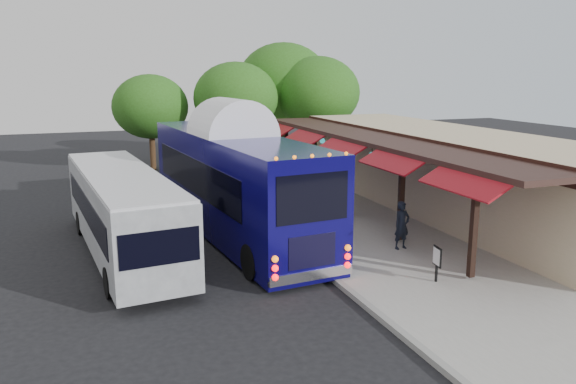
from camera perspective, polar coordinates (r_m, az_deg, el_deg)
name	(u,v)px	position (r m, az deg, el deg)	size (l,w,h in m)	color
ground	(303,257)	(19.25, 1.49, -6.62)	(90.00, 90.00, 0.00)	black
sidewalk	(375,215)	(24.77, 8.85, -2.28)	(10.00, 40.00, 0.15)	#9E9B93
curb	(267,225)	(22.84, -2.10, -3.38)	(0.20, 40.00, 0.16)	gray
station_shelter	(443,170)	(26.19, 15.48, 2.18)	(8.15, 20.00, 3.60)	#C1B086
coach_bus	(233,177)	(21.53, -5.58, 1.49)	(3.95, 13.14, 4.14)	#0C0752
city_bus	(122,209)	(19.93, -16.48, -1.70)	(3.43, 10.91, 2.88)	gray
ped_a	(402,225)	(19.80, 11.49, -3.33)	(0.61, 0.40, 1.68)	black
ped_b	(329,209)	(21.59, 4.16, -1.75)	(0.84, 0.65, 1.73)	black
ped_c	(304,215)	(20.64, 1.60, -2.32)	(1.03, 0.43, 1.76)	black
ped_d	(268,159)	(32.94, -2.00, 3.35)	(1.28, 0.73, 1.98)	black
sign_board	(437,258)	(17.01, 14.91, -6.52)	(0.12, 0.48, 1.07)	black
tree_left	(236,98)	(35.72, -5.32, 9.46)	(5.30, 5.30, 6.78)	#382314
tree_mid	(284,82)	(39.46, -0.45, 11.07)	(6.35, 6.35, 8.13)	#382314
tree_right	(317,93)	(37.81, 3.01, 10.05)	(5.61, 5.61, 7.18)	#382314
tree_far	(150,107)	(36.46, -13.80, 8.41)	(4.70, 4.70, 6.02)	#382314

